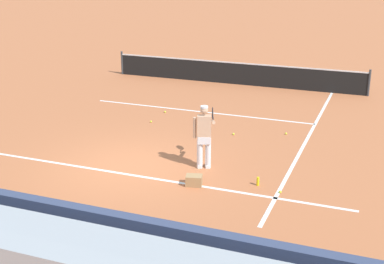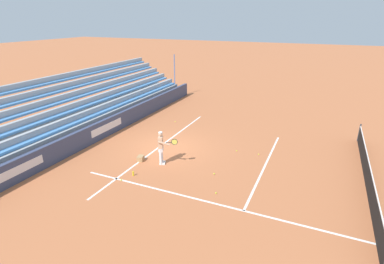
# 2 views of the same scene
# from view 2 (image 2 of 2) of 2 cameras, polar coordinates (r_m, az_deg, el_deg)

# --- Properties ---
(ground_plane) EXTENTS (160.00, 160.00, 0.00)m
(ground_plane) POSITION_cam_2_polar(r_m,az_deg,el_deg) (17.15, -4.55, -2.95)
(ground_plane) COLOR #B7663D
(court_baseline_white) EXTENTS (12.00, 0.10, 0.01)m
(court_baseline_white) POSITION_cam_2_polar(r_m,az_deg,el_deg) (17.38, -6.00, -2.66)
(court_baseline_white) COLOR white
(court_baseline_white) RESTS_ON ground
(court_sideline_white) EXTENTS (0.10, 12.00, 0.01)m
(court_sideline_white) POSITION_cam_2_polar(r_m,az_deg,el_deg) (12.39, 2.94, -13.10)
(court_sideline_white) COLOR white
(court_sideline_white) RESTS_ON ground
(court_service_line_white) EXTENTS (8.22, 0.10, 0.01)m
(court_service_line_white) POSITION_cam_2_polar(r_m,az_deg,el_deg) (15.51, 13.74, -6.23)
(court_service_line_white) COLOR white
(court_service_line_white) RESTS_ON ground
(back_wall_sponsor_board) EXTENTS (23.37, 0.25, 1.10)m
(back_wall_sponsor_board) POSITION_cam_2_polar(r_m,az_deg,el_deg) (19.30, -16.12, 0.79)
(back_wall_sponsor_board) COLOR #384260
(back_wall_sponsor_board) RESTS_ON ground
(bleacher_stand) EXTENTS (22.20, 4.00, 3.85)m
(bleacher_stand) POSITION_cam_2_polar(r_m,az_deg,el_deg) (20.97, -21.72, 2.41)
(bleacher_stand) COLOR #9EA3A8
(bleacher_stand) RESTS_ON ground
(tennis_player) EXTENTS (0.58, 1.07, 1.71)m
(tennis_player) POSITION_cam_2_polar(r_m,az_deg,el_deg) (14.97, -5.87, -2.95)
(tennis_player) COLOR silver
(tennis_player) RESTS_ON ground
(ball_box_cardboard) EXTENTS (0.46, 0.39, 0.26)m
(ball_box_cardboard) POSITION_cam_2_polar(r_m,az_deg,el_deg) (15.75, -9.77, -4.97)
(ball_box_cardboard) COLOR #A87F51
(ball_box_cardboard) RESTS_ON ground
(tennis_ball_on_baseline) EXTENTS (0.07, 0.07, 0.07)m
(tennis_ball_on_baseline) POSITION_cam_2_polar(r_m,az_deg,el_deg) (16.80, 8.50, -3.54)
(tennis_ball_on_baseline) COLOR #CCE533
(tennis_ball_on_baseline) RESTS_ON ground
(tennis_ball_by_box) EXTENTS (0.07, 0.07, 0.07)m
(tennis_ball_by_box) POSITION_cam_2_polar(r_m,az_deg,el_deg) (16.58, 12.56, -4.18)
(tennis_ball_by_box) COLOR #CCE533
(tennis_ball_by_box) RESTS_ON ground
(tennis_ball_far_right) EXTENTS (0.07, 0.07, 0.07)m
(tennis_ball_far_right) POSITION_cam_2_polar(r_m,az_deg,el_deg) (21.26, -3.22, 1.99)
(tennis_ball_far_right) COLOR #CCE533
(tennis_ball_far_right) RESTS_ON ground
(tennis_ball_toward_net) EXTENTS (0.07, 0.07, 0.07)m
(tennis_ball_toward_net) POSITION_cam_2_polar(r_m,az_deg,el_deg) (14.14, -13.34, -8.89)
(tennis_ball_toward_net) COLOR #CCE533
(tennis_ball_toward_net) RESTS_ON ground
(tennis_ball_stray_back) EXTENTS (0.07, 0.07, 0.07)m
(tennis_ball_stray_back) POSITION_cam_2_polar(r_m,az_deg,el_deg) (12.89, 4.59, -11.50)
(tennis_ball_stray_back) COLOR #CCE533
(tennis_ball_stray_back) RESTS_ON ground
(tennis_ball_near_player) EXTENTS (0.07, 0.07, 0.07)m
(tennis_ball_near_player) POSITION_cam_2_polar(r_m,az_deg,el_deg) (14.31, 4.24, -7.93)
(tennis_ball_near_player) COLOR #CCE533
(tennis_ball_near_player) RESTS_ON ground
(water_bottle) EXTENTS (0.07, 0.07, 0.22)m
(water_bottle) POSITION_cam_2_polar(r_m,az_deg,el_deg) (14.40, -11.14, -7.77)
(water_bottle) COLOR yellow
(water_bottle) RESTS_ON ground
(tennis_net) EXTENTS (11.09, 0.09, 1.07)m
(tennis_net) POSITION_cam_2_polar(r_m,az_deg,el_deg) (15.33, 30.48, -7.02)
(tennis_net) COLOR #33383D
(tennis_net) RESTS_ON ground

